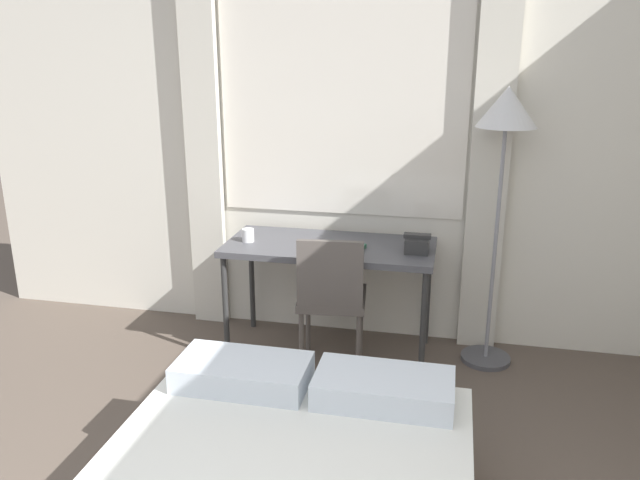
{
  "coord_description": "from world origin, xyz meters",
  "views": [
    {
      "loc": [
        0.71,
        -0.8,
        1.92
      ],
      "look_at": [
        0.01,
        2.42,
        0.89
      ],
      "focal_mm": 35.0,
      "sensor_mm": 36.0,
      "label": 1
    }
  ],
  "objects_px": {
    "standing_lamp": "(505,136)",
    "telephone": "(417,244)",
    "book": "(344,247)",
    "desk_chair": "(332,294)",
    "mug": "(248,235)",
    "desk": "(330,253)"
  },
  "relations": [
    {
      "from": "desk",
      "to": "telephone",
      "type": "distance_m",
      "value": 0.55
    },
    {
      "from": "desk",
      "to": "desk_chair",
      "type": "relative_size",
      "value": 1.48
    },
    {
      "from": "desk",
      "to": "telephone",
      "type": "relative_size",
      "value": 8.03
    },
    {
      "from": "desk",
      "to": "book",
      "type": "relative_size",
      "value": 4.99
    },
    {
      "from": "desk",
      "to": "book",
      "type": "distance_m",
      "value": 0.15
    },
    {
      "from": "desk",
      "to": "telephone",
      "type": "height_order",
      "value": "telephone"
    },
    {
      "from": "telephone",
      "to": "book",
      "type": "bearing_deg",
      "value": -173.09
    },
    {
      "from": "standing_lamp",
      "to": "book",
      "type": "bearing_deg",
      "value": -168.74
    },
    {
      "from": "telephone",
      "to": "book",
      "type": "relative_size",
      "value": 0.62
    },
    {
      "from": "standing_lamp",
      "to": "telephone",
      "type": "relative_size",
      "value": 10.57
    },
    {
      "from": "desk",
      "to": "standing_lamp",
      "type": "relative_size",
      "value": 0.76
    },
    {
      "from": "standing_lamp",
      "to": "telephone",
      "type": "height_order",
      "value": "standing_lamp"
    },
    {
      "from": "desk_chair",
      "to": "mug",
      "type": "distance_m",
      "value": 0.67
    },
    {
      "from": "desk",
      "to": "book",
      "type": "bearing_deg",
      "value": -39.8
    },
    {
      "from": "standing_lamp",
      "to": "book",
      "type": "distance_m",
      "value": 1.13
    },
    {
      "from": "desk_chair",
      "to": "book",
      "type": "height_order",
      "value": "desk_chair"
    },
    {
      "from": "standing_lamp",
      "to": "mug",
      "type": "height_order",
      "value": "standing_lamp"
    },
    {
      "from": "mug",
      "to": "desk",
      "type": "bearing_deg",
      "value": 6.03
    },
    {
      "from": "desk_chair",
      "to": "standing_lamp",
      "type": "relative_size",
      "value": 0.51
    },
    {
      "from": "desk_chair",
      "to": "telephone",
      "type": "distance_m",
      "value": 0.59
    },
    {
      "from": "standing_lamp",
      "to": "desk",
      "type": "bearing_deg",
      "value": -174.74
    },
    {
      "from": "telephone",
      "to": "mug",
      "type": "relative_size",
      "value": 1.98
    }
  ]
}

